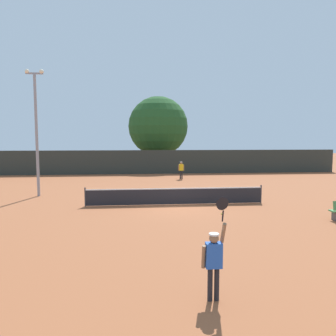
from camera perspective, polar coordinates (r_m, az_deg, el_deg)
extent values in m
plane|color=#9E5633|center=(18.79, 1.30, -6.44)|extent=(120.00, 120.00, 0.00)
cube|color=#232328|center=(18.70, 1.30, -5.02)|extent=(10.18, 0.03, 0.91)
cube|color=white|center=(18.63, 1.30, -3.64)|extent=(10.18, 0.04, 0.06)
cylinder|color=#333338|center=(18.79, -14.36, -4.95)|extent=(0.08, 0.08, 1.07)
cylinder|color=#333338|center=(19.94, 16.03, -4.41)|extent=(0.08, 0.08, 1.07)
cube|color=#2D332D|center=(34.74, -1.88, 1.07)|extent=(39.65, 0.12, 2.54)
cube|color=blue|center=(7.88, 8.05, -14.95)|extent=(0.38, 0.22, 0.59)
sphere|color=#8C6647|center=(7.75, 8.09, -12.15)|extent=(0.23, 0.23, 0.23)
cylinder|color=white|center=(7.73, 8.10, -11.47)|extent=(0.24, 0.24, 0.04)
cylinder|color=black|center=(8.13, 7.40, -19.60)|extent=(0.12, 0.12, 0.80)
cylinder|color=black|center=(8.17, 8.56, -19.50)|extent=(0.12, 0.12, 0.80)
cylinder|color=#8C6647|center=(7.84, 6.28, -15.27)|extent=(0.09, 0.17, 0.56)
cylinder|color=#8C6647|center=(7.86, 9.69, -11.20)|extent=(0.09, 0.32, 0.54)
cylinder|color=black|center=(7.82, 9.61, -8.32)|extent=(0.04, 0.11, 0.28)
ellipsoid|color=black|center=(7.81, 9.53, -6.15)|extent=(0.30, 0.13, 0.36)
cube|color=yellow|center=(30.22, 2.34, 0.11)|extent=(0.38, 0.22, 0.59)
sphere|color=#8C6647|center=(30.18, 2.34, 0.88)|extent=(0.23, 0.23, 0.23)
cylinder|color=white|center=(30.18, 2.34, 1.06)|extent=(0.24, 0.24, 0.04)
cylinder|color=black|center=(30.28, 2.18, -1.20)|extent=(0.12, 0.12, 0.80)
cylinder|color=black|center=(30.30, 2.48, -1.20)|extent=(0.12, 0.12, 0.80)
cylinder|color=#8C6647|center=(30.19, 1.88, 0.05)|extent=(0.09, 0.17, 0.57)
cylinder|color=#8C6647|center=(30.25, 2.79, 0.06)|extent=(0.09, 0.16, 0.57)
sphere|color=#CCE033|center=(16.62, 9.40, -7.95)|extent=(0.07, 0.07, 0.07)
cube|color=#4C4C51|center=(17.06, 27.24, -7.47)|extent=(0.08, 0.36, 0.45)
cylinder|color=gray|center=(22.82, -22.10, 5.21)|extent=(0.18, 0.18, 7.89)
cube|color=gray|center=(23.19, -22.45, 15.13)|extent=(1.10, 0.10, 0.10)
sphere|color=#F2EDCC|center=(23.34, -23.56, 15.35)|extent=(0.28, 0.28, 0.28)
sphere|color=#F2EDCC|center=(23.09, -21.36, 15.54)|extent=(0.28, 0.28, 0.28)
cylinder|color=brown|center=(40.54, -1.72, 1.66)|extent=(0.56, 0.56, 2.52)
sphere|color=#235123|center=(40.48, -1.74, 7.34)|extent=(7.35, 7.35, 7.35)
cube|color=#B7B7BC|center=(40.97, -13.72, 0.62)|extent=(2.40, 4.40, 0.90)
cube|color=#2D333D|center=(40.62, -13.80, 1.67)|extent=(1.96, 2.39, 0.64)
cylinder|color=black|center=(42.50, -14.58, 0.36)|extent=(0.22, 0.60, 0.60)
cylinder|color=black|center=(42.27, -12.30, 0.38)|extent=(0.22, 0.60, 0.60)
cylinder|color=black|center=(39.75, -15.21, 0.01)|extent=(0.22, 0.60, 0.60)
cylinder|color=black|center=(39.50, -12.78, 0.04)|extent=(0.22, 0.60, 0.60)
cube|color=black|center=(43.90, 10.65, 0.98)|extent=(2.05, 4.27, 0.90)
cube|color=#2D333D|center=(43.56, 10.78, 1.96)|extent=(1.78, 2.26, 0.64)
cylinder|color=black|center=(45.04, 9.11, 0.73)|extent=(0.22, 0.60, 0.60)
cylinder|color=black|center=(45.50, 11.18, 0.74)|extent=(0.22, 0.60, 0.60)
cylinder|color=black|center=(42.35, 10.06, 0.43)|extent=(0.22, 0.60, 0.60)
cylinder|color=black|center=(42.83, 12.26, 0.45)|extent=(0.22, 0.60, 0.60)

